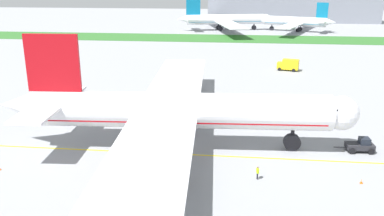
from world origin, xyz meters
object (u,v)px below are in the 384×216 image
airliner_foreground (175,111)px  service_truck_baggage_loader (288,65)px  pushback_tug (361,145)px  traffic_cone_starboard_wing (361,181)px  ground_crew_wingwalker_port (258,172)px  parked_airliner_far_left (224,20)px  parked_airliner_far_centre (296,22)px

airliner_foreground → service_truck_baggage_loader: (23.00, 57.11, -4.05)m
airliner_foreground → pushback_tug: airliner_foreground is taller
traffic_cone_starboard_wing → pushback_tug: bearing=75.9°
airliner_foreground → service_truck_baggage_loader: 61.70m
pushback_tug → ground_crew_wingwalker_port: bearing=-145.6°
parked_airliner_far_left → pushback_tug: bearing=-80.2°
pushback_tug → parked_airliner_far_left: parked_airliner_far_left is taller
parked_airliner_far_left → parked_airliner_far_centre: bearing=-2.4°
traffic_cone_starboard_wing → parked_airliner_far_centre: parked_airliner_far_centre is taller
traffic_cone_starboard_wing → parked_airliner_far_centre: 157.16m
airliner_foreground → parked_airliner_far_left: airliner_foreground is taller
traffic_cone_starboard_wing → service_truck_baggage_loader: size_ratio=0.09×
service_truck_baggage_loader → parked_airliner_far_centre: (13.32, 90.88, 3.05)m
pushback_tug → ground_crew_wingwalker_port: (-15.39, -10.53, 0.09)m
ground_crew_wingwalker_port → traffic_cone_starboard_wing: (12.82, 0.32, -0.78)m
parked_airliner_far_left → service_truck_baggage_loader: bearing=-77.0°
parked_airliner_far_centre → airliner_foreground: bearing=-103.8°
parked_airliner_far_centre → traffic_cone_starboard_wing: bearing=-94.2°
service_truck_baggage_loader → parked_airliner_far_left: 94.82m
airliner_foreground → ground_crew_wingwalker_port: (11.93, -9.00, -4.67)m
airliner_foreground → traffic_cone_starboard_wing: (24.75, -8.68, -5.45)m
airliner_foreground → parked_airliner_far_centre: (36.32, 147.99, -1.00)m
airliner_foreground → service_truck_baggage_loader: bearing=68.1°
airliner_foreground → parked_airliner_far_centre: size_ratio=1.50×
pushback_tug → parked_airliner_far_left: bearing=99.8°
traffic_cone_starboard_wing → parked_airliner_far_left: parked_airliner_far_left is taller
airliner_foreground → traffic_cone_starboard_wing: bearing=-19.3°
pushback_tug → service_truck_baggage_loader: service_truck_baggage_loader is taller
ground_crew_wingwalker_port → parked_airliner_far_centre: bearing=81.2°
service_truck_baggage_loader → parked_airliner_far_centre: bearing=81.7°
ground_crew_wingwalker_port → service_truck_baggage_loader: size_ratio=0.28×
ground_crew_wingwalker_port → parked_airliner_far_left: bearing=93.7°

